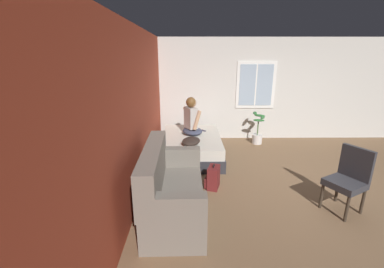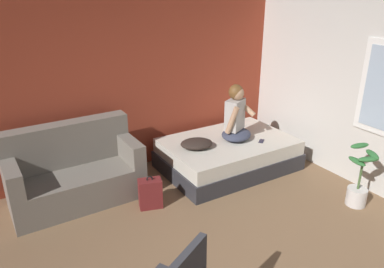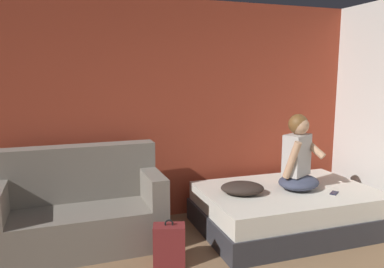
# 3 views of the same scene
# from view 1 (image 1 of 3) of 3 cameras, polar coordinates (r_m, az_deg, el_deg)

# --- Properties ---
(ground_plane) EXTENTS (40.00, 40.00, 0.00)m
(ground_plane) POSITION_cam_1_polar(r_m,az_deg,el_deg) (5.16, 24.81, -10.49)
(ground_plane) COLOR brown
(wall_back_accent) EXTENTS (10.63, 0.16, 2.70)m
(wall_back_accent) POSITION_cam_1_polar(r_m,az_deg,el_deg) (4.30, -12.53, 4.56)
(wall_back_accent) COLOR #993823
(wall_back_accent) RESTS_ON ground
(wall_side_with_window) EXTENTS (0.19, 7.36, 2.70)m
(wall_side_with_window) POSITION_cam_1_polar(r_m,az_deg,el_deg) (7.38, 16.76, 9.41)
(wall_side_with_window) COLOR silver
(wall_side_with_window) RESTS_ON ground
(bed) EXTENTS (2.03, 1.37, 0.48)m
(bed) POSITION_cam_1_polar(r_m,az_deg,el_deg) (5.97, -0.23, -2.64)
(bed) COLOR #2D2D33
(bed) RESTS_ON ground
(couch) EXTENTS (1.71, 0.85, 1.04)m
(couch) POSITION_cam_1_polar(r_m,az_deg,el_deg) (3.80, -5.02, -12.31)
(couch) COLOR slate
(couch) RESTS_ON ground
(side_chair) EXTENTS (0.62, 0.62, 0.98)m
(side_chair) POSITION_cam_1_polar(r_m,az_deg,el_deg) (4.47, 31.44, -8.27)
(side_chair) COLOR #382D23
(side_chair) RESTS_ON ground
(person_seated) EXTENTS (0.66, 0.63, 0.88)m
(person_seated) POSITION_cam_1_polar(r_m,az_deg,el_deg) (5.90, -0.05, 3.22)
(person_seated) COLOR #383D51
(person_seated) RESTS_ON bed
(backpack) EXTENTS (0.34, 0.30, 0.46)m
(backpack) POSITION_cam_1_polar(r_m,az_deg,el_deg) (4.59, 4.69, -9.65)
(backpack) COLOR maroon
(backpack) RESTS_ON ground
(throw_pillow) EXTENTS (0.57, 0.50, 0.14)m
(throw_pillow) POSITION_cam_1_polar(r_m,az_deg,el_deg) (5.31, -0.20, -1.59)
(throw_pillow) COLOR #2D231E
(throw_pillow) RESTS_ON bed
(cell_phone) EXTENTS (0.16, 0.14, 0.01)m
(cell_phone) POSITION_cam_1_polar(r_m,az_deg,el_deg) (6.28, 2.56, 0.76)
(cell_phone) COLOR black
(cell_phone) RESTS_ON bed
(potted_plant) EXTENTS (0.39, 0.37, 0.85)m
(potted_plant) POSITION_cam_1_polar(r_m,az_deg,el_deg) (6.97, 14.36, 0.31)
(potted_plant) COLOR silver
(potted_plant) RESTS_ON ground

